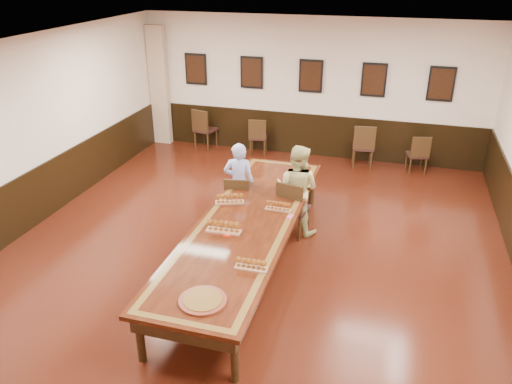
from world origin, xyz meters
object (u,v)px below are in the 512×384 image
(chair_woman, at_px, (294,207))
(carved_platter, at_px, (203,301))
(chair_man, at_px, (239,199))
(spare_chair_c, at_px, (363,145))
(person_woman, at_px, (297,189))
(conference_table, at_px, (247,229))
(spare_chair_a, at_px, (205,128))
(spare_chair_d, at_px, (417,153))
(spare_chair_b, at_px, (258,136))
(person_man, at_px, (239,183))

(chair_woman, height_order, carved_platter, chair_woman)
(chair_man, height_order, chair_woman, chair_woman)
(chair_man, height_order, spare_chair_c, spare_chair_c)
(person_woman, relative_size, conference_table, 0.31)
(spare_chair_a, bearing_deg, spare_chair_d, -168.27)
(spare_chair_d, distance_m, carved_platter, 6.99)
(spare_chair_b, bearing_deg, spare_chair_c, 167.76)
(spare_chair_c, xyz_separation_m, person_woman, (-0.82, -3.34, 0.28))
(spare_chair_b, relative_size, person_man, 0.60)
(spare_chair_a, bearing_deg, spare_chair_b, -167.42)
(person_man, bearing_deg, spare_chair_b, -89.34)
(person_woman, bearing_deg, spare_chair_d, -110.04)
(conference_table, bearing_deg, carved_platter, -87.22)
(chair_woman, relative_size, conference_table, 0.20)
(spare_chair_b, xyz_separation_m, carved_platter, (1.27, -6.72, 0.33))
(spare_chair_d, xyz_separation_m, conference_table, (-2.51, -4.55, 0.17))
(spare_chair_a, xyz_separation_m, conference_table, (2.54, -4.75, 0.11))
(chair_woman, distance_m, person_man, 1.08)
(spare_chair_a, bearing_deg, chair_woman, 143.93)
(spare_chair_b, height_order, spare_chair_d, spare_chair_b)
(spare_chair_b, distance_m, spare_chair_d, 3.68)
(chair_man, distance_m, spare_chair_b, 3.56)
(spare_chair_c, distance_m, person_man, 3.76)
(spare_chair_a, relative_size, spare_chair_b, 1.12)
(chair_man, height_order, spare_chair_b, chair_man)
(spare_chair_d, height_order, person_woman, person_woman)
(spare_chair_c, relative_size, spare_chair_d, 1.15)
(spare_chair_a, relative_size, spare_chair_d, 1.14)
(person_man, distance_m, conference_table, 1.43)
(spare_chair_b, xyz_separation_m, conference_table, (1.17, -4.71, 0.17))
(person_woman, relative_size, carved_platter, 2.38)
(person_man, distance_m, carved_platter, 3.38)
(spare_chair_d, bearing_deg, person_man, 31.70)
(spare_chair_c, height_order, person_man, person_man)
(chair_man, height_order, spare_chair_d, chair_man)
(chair_woman, height_order, person_man, person_man)
(spare_chair_a, distance_m, conference_table, 5.39)
(chair_man, relative_size, person_woman, 0.59)
(spare_chair_a, xyz_separation_m, spare_chair_d, (5.05, -0.20, -0.06))
(spare_chair_a, height_order, conference_table, spare_chair_a)
(spare_chair_d, relative_size, carved_platter, 1.33)
(chair_woman, bearing_deg, carved_platter, 93.92)
(spare_chair_c, xyz_separation_m, spare_chair_d, (1.18, -0.02, -0.07))
(spare_chair_c, bearing_deg, spare_chair_a, -10.53)
(chair_woman, bearing_deg, person_woman, -90.00)
(spare_chair_d, height_order, person_man, person_man)
(spare_chair_a, height_order, person_woman, person_woman)
(spare_chair_b, height_order, person_man, person_man)
(spare_chair_c, distance_m, carved_platter, 6.70)
(chair_woman, xyz_separation_m, person_man, (-1.03, 0.19, 0.24))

